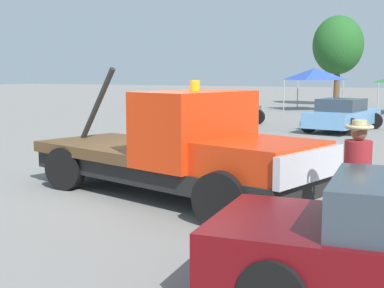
{
  "coord_description": "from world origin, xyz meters",
  "views": [
    {
      "loc": [
        5.1,
        -8.93,
        2.39
      ],
      "look_at": [
        0.5,
        0.0,
        1.05
      ],
      "focal_mm": 50.0,
      "sensor_mm": 36.0,
      "label": 1
    }
  ],
  "objects_px": {
    "tow_truck": "(183,152)",
    "traffic_cone": "(259,166)",
    "canopy_tent_blue": "(315,74)",
    "tree_center": "(338,45)",
    "parked_car_teal": "(232,112)",
    "parked_car_skyblue": "(342,115)",
    "person_near_truck": "(357,172)"
  },
  "relations": [
    {
      "from": "parked_car_teal",
      "to": "person_near_truck",
      "type": "bearing_deg",
      "value": -159.44
    },
    {
      "from": "canopy_tent_blue",
      "to": "traffic_cone",
      "type": "relative_size",
      "value": 5.62
    },
    {
      "from": "parked_car_skyblue",
      "to": "traffic_cone",
      "type": "xyz_separation_m",
      "value": [
        0.38,
        -10.94,
        -0.39
      ]
    },
    {
      "from": "canopy_tent_blue",
      "to": "traffic_cone",
      "type": "bearing_deg",
      "value": -78.52
    },
    {
      "from": "tow_truck",
      "to": "canopy_tent_blue",
      "type": "distance_m",
      "value": 25.49
    },
    {
      "from": "person_near_truck",
      "to": "traffic_cone",
      "type": "height_order",
      "value": "person_near_truck"
    },
    {
      "from": "person_near_truck",
      "to": "parked_car_skyblue",
      "type": "bearing_deg",
      "value": 93.46
    },
    {
      "from": "traffic_cone",
      "to": "parked_car_teal",
      "type": "bearing_deg",
      "value": 116.19
    },
    {
      "from": "parked_car_teal",
      "to": "canopy_tent_blue",
      "type": "xyz_separation_m",
      "value": [
        0.58,
        12.04,
        1.66
      ]
    },
    {
      "from": "person_near_truck",
      "to": "traffic_cone",
      "type": "distance_m",
      "value": 4.93
    },
    {
      "from": "tow_truck",
      "to": "traffic_cone",
      "type": "relative_size",
      "value": 11.8
    },
    {
      "from": "tow_truck",
      "to": "traffic_cone",
      "type": "distance_m",
      "value": 2.77
    },
    {
      "from": "tree_center",
      "to": "tow_truck",
      "type": "bearing_deg",
      "value": -82.91
    },
    {
      "from": "canopy_tent_blue",
      "to": "parked_car_teal",
      "type": "bearing_deg",
      "value": -92.74
    },
    {
      "from": "canopy_tent_blue",
      "to": "tree_center",
      "type": "bearing_deg",
      "value": 88.57
    },
    {
      "from": "tow_truck",
      "to": "canopy_tent_blue",
      "type": "bearing_deg",
      "value": 113.42
    },
    {
      "from": "person_near_truck",
      "to": "tree_center",
      "type": "bearing_deg",
      "value": 93.86
    },
    {
      "from": "parked_car_teal",
      "to": "traffic_cone",
      "type": "distance_m",
      "value": 11.67
    },
    {
      "from": "canopy_tent_blue",
      "to": "parked_car_skyblue",
      "type": "bearing_deg",
      "value": -70.11
    },
    {
      "from": "parked_car_skyblue",
      "to": "traffic_cone",
      "type": "height_order",
      "value": "parked_car_skyblue"
    },
    {
      "from": "tree_center",
      "to": "traffic_cone",
      "type": "xyz_separation_m",
      "value": [
        4.42,
        -28.33,
        -4.1
      ]
    },
    {
      "from": "tree_center",
      "to": "parked_car_teal",
      "type": "bearing_deg",
      "value": -92.31
    },
    {
      "from": "person_near_truck",
      "to": "tree_center",
      "type": "xyz_separation_m",
      "value": [
        -7.29,
        32.26,
        3.32
      ]
    },
    {
      "from": "tow_truck",
      "to": "parked_car_teal",
      "type": "relative_size",
      "value": 1.41
    },
    {
      "from": "canopy_tent_blue",
      "to": "person_near_truck",
      "type": "bearing_deg",
      "value": -74.29
    },
    {
      "from": "parked_car_teal",
      "to": "tree_center",
      "type": "xyz_separation_m",
      "value": [
        0.72,
        17.87,
        3.71
      ]
    },
    {
      "from": "parked_car_teal",
      "to": "parked_car_skyblue",
      "type": "height_order",
      "value": "same"
    },
    {
      "from": "parked_car_teal",
      "to": "tree_center",
      "type": "distance_m",
      "value": 18.26
    },
    {
      "from": "person_near_truck",
      "to": "parked_car_teal",
      "type": "height_order",
      "value": "person_near_truck"
    },
    {
      "from": "tow_truck",
      "to": "parked_car_teal",
      "type": "distance_m",
      "value": 13.87
    },
    {
      "from": "parked_car_skyblue",
      "to": "tow_truck",
      "type": "bearing_deg",
      "value": -172.67
    },
    {
      "from": "parked_car_teal",
      "to": "parked_car_skyblue",
      "type": "distance_m",
      "value": 4.78
    }
  ]
}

